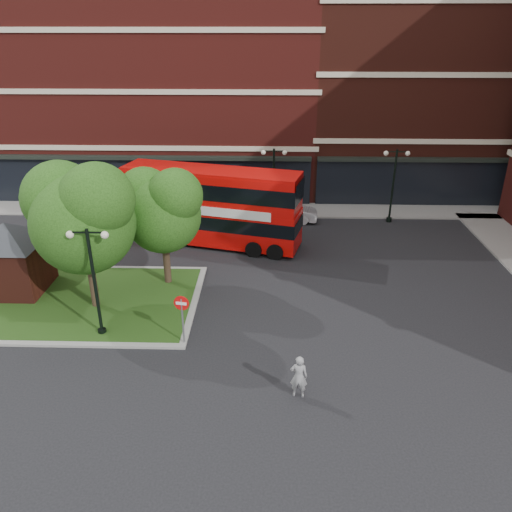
{
  "coord_description": "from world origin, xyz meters",
  "views": [
    {
      "loc": [
        1.76,
        -17.96,
        12.36
      ],
      "look_at": [
        1.12,
        4.3,
        2.0
      ],
      "focal_mm": 35.0,
      "sensor_mm": 36.0,
      "label": 1
    }
  ],
  "objects_px": {
    "bus": "(211,202)",
    "car_silver": "(151,204)",
    "woman": "(299,376)",
    "car_white": "(288,211)"
  },
  "relations": [
    {
      "from": "bus",
      "to": "woman",
      "type": "xyz_separation_m",
      "value": [
        4.63,
        -13.97,
        -1.83
      ]
    },
    {
      "from": "bus",
      "to": "car_white",
      "type": "distance_m",
      "value": 6.55
    },
    {
      "from": "bus",
      "to": "woman",
      "type": "height_order",
      "value": "bus"
    },
    {
      "from": "car_silver",
      "to": "bus",
      "type": "bearing_deg",
      "value": -139.02
    },
    {
      "from": "bus",
      "to": "car_silver",
      "type": "relative_size",
      "value": 3.04
    },
    {
      "from": "bus",
      "to": "car_silver",
      "type": "distance_m",
      "value": 7.78
    },
    {
      "from": "woman",
      "to": "car_white",
      "type": "bearing_deg",
      "value": -83.52
    },
    {
      "from": "bus",
      "to": "car_silver",
      "type": "xyz_separation_m",
      "value": [
        -5.06,
        5.53,
        -2.08
      ]
    },
    {
      "from": "car_silver",
      "to": "woman",
      "type": "bearing_deg",
      "value": -155.06
    },
    {
      "from": "bus",
      "to": "woman",
      "type": "relative_size",
      "value": 6.37
    }
  ]
}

